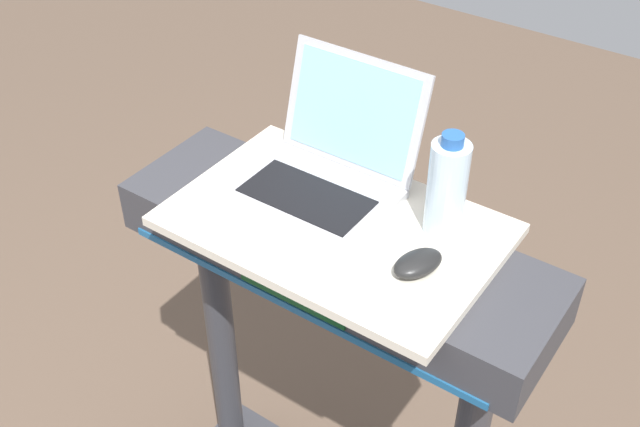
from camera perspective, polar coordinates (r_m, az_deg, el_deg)
desk_board at (r=1.51m, az=1.08°, el=-0.82°), size 0.62×0.41×0.02m
laptop at (r=1.56m, az=0.40°, el=3.35°), size 0.31×0.30×0.24m
computer_mouse at (r=1.39m, az=7.12°, el=-3.61°), size 0.09×0.11×0.03m
water_bottle at (r=1.44m, az=9.20°, el=1.89°), size 0.07×0.07×0.21m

